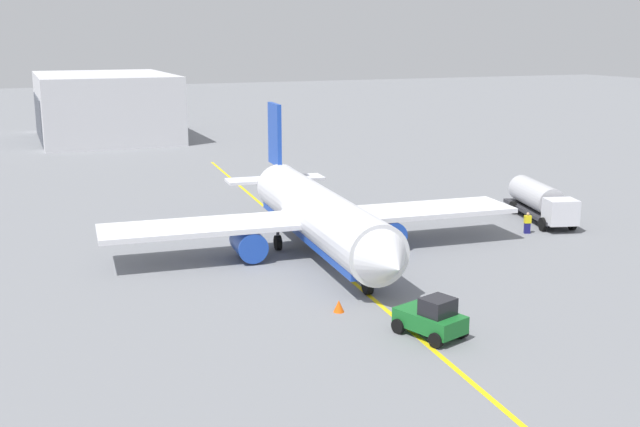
# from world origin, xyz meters

# --- Properties ---
(ground_plane) EXTENTS (400.00, 400.00, 0.00)m
(ground_plane) POSITION_xyz_m (0.00, 0.00, 0.00)
(ground_plane) COLOR slate
(airplane) EXTENTS (29.45, 30.97, 9.80)m
(airplane) POSITION_xyz_m (-0.47, 0.04, 2.72)
(airplane) COLOR white
(airplane) RESTS_ON ground
(fuel_tanker) EXTENTS (10.43, 4.99, 3.15)m
(fuel_tanker) POSITION_xyz_m (-2.34, 21.29, 1.72)
(fuel_tanker) COLOR #2D2D33
(fuel_tanker) RESTS_ON ground
(pushback_tug) EXTENTS (4.04, 3.24, 2.20)m
(pushback_tug) POSITION_xyz_m (16.66, -0.69, 1.01)
(pushback_tug) COLOR #196B28
(pushback_tug) RESTS_ON ground
(refueling_worker) EXTENTS (0.50, 0.60, 1.71)m
(refueling_worker) POSITION_xyz_m (0.89, 17.52, 0.82)
(refueling_worker) COLOR navy
(refueling_worker) RESTS_ON ground
(safety_cone_nose) EXTENTS (0.63, 0.63, 0.70)m
(safety_cone_nose) POSITION_xyz_m (11.45, -3.65, 0.35)
(safety_cone_nose) COLOR #F2590F
(safety_cone_nose) RESTS_ON ground
(distant_hangar) EXTENTS (27.81, 19.77, 9.71)m
(distant_hangar) POSITION_xyz_m (-72.49, -5.16, 4.85)
(distant_hangar) COLOR silver
(distant_hangar) RESTS_ON ground
(taxi_line_marking) EXTENTS (86.72, 7.55, 0.01)m
(taxi_line_marking) POSITION_xyz_m (0.00, 0.00, 0.01)
(taxi_line_marking) COLOR yellow
(taxi_line_marking) RESTS_ON ground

